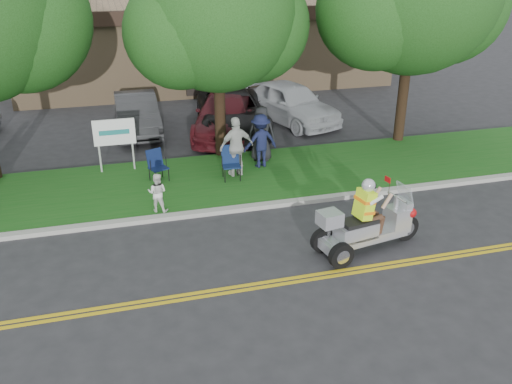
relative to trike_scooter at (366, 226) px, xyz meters
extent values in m
plane|color=#28282B|center=(-2.43, -0.25, -0.64)|extent=(120.00, 120.00, 0.00)
cube|color=gold|center=(-2.43, -0.83, -0.63)|extent=(60.00, 0.10, 0.01)
cube|color=gold|center=(-2.43, -0.67, -0.63)|extent=(60.00, 0.10, 0.01)
cube|color=#A8A89E|center=(-2.43, 2.80, -0.58)|extent=(60.00, 0.25, 0.12)
cube|color=#175516|center=(-2.43, 4.95, -0.58)|extent=(60.00, 4.00, 0.10)
cube|color=#9E7F5B|center=(-0.43, 18.75, 1.36)|extent=(18.00, 8.00, 4.00)
cube|color=black|center=(-0.43, 14.70, 3.06)|extent=(18.00, 0.30, 0.60)
sphere|color=#1B4313|center=(-7.58, 7.05, 3.96)|extent=(4.05, 4.05, 4.05)
cylinder|color=#332114|center=(-1.93, 6.95, 1.46)|extent=(0.36, 0.36, 4.20)
sphere|color=#1B4313|center=(-1.93, 6.95, 4.01)|extent=(4.80, 4.80, 4.80)
sphere|color=#1B4313|center=(-0.73, 7.25, 3.56)|extent=(3.60, 3.60, 3.60)
sphere|color=#1B4313|center=(-3.13, 6.75, 3.49)|extent=(3.36, 3.36, 3.36)
cylinder|color=#332114|center=(4.57, 6.75, 1.74)|extent=(0.36, 0.36, 4.76)
sphere|color=#1B4313|center=(5.97, 7.05, 4.12)|extent=(4.20, 4.20, 4.20)
sphere|color=#1B4313|center=(3.17, 6.55, 4.04)|extent=(3.92, 3.92, 3.92)
cylinder|color=silver|center=(-5.83, 6.35, -0.09)|extent=(0.06, 0.06, 1.10)
cylinder|color=silver|center=(-4.83, 6.35, -0.09)|extent=(0.06, 0.06, 1.10)
cube|color=white|center=(-5.33, 6.35, 0.71)|extent=(1.25, 0.06, 0.80)
cylinder|color=black|center=(1.19, 0.22, -0.32)|extent=(0.65, 0.26, 0.63)
cylinder|color=black|center=(-0.82, -0.53, -0.34)|extent=(0.61, 0.26, 0.59)
cylinder|color=black|center=(-0.96, 0.21, -0.34)|extent=(0.61, 0.26, 0.59)
cube|color=silver|center=(0.05, 0.01, -0.28)|extent=(2.06, 0.84, 0.19)
cube|color=silver|center=(-0.27, -0.05, -0.06)|extent=(1.02, 0.65, 0.37)
cube|color=black|center=(-0.21, -0.04, 0.17)|extent=(0.91, 0.59, 0.11)
cube|color=silver|center=(0.88, 0.16, 0.00)|extent=(0.56, 0.58, 0.58)
cube|color=silver|center=(1.02, 0.19, 0.61)|extent=(0.29, 0.51, 0.51)
cube|color=silver|center=(-0.99, -0.18, 0.42)|extent=(0.55, 0.52, 0.32)
sphere|color=#B20C0F|center=(1.14, 0.06, 0.19)|extent=(0.23, 0.23, 0.23)
cube|color=#B0DD17|center=(-0.10, -0.02, 0.59)|extent=(0.43, 0.48, 0.69)
sphere|color=silver|center=(-0.04, 0.00, 1.03)|extent=(0.31, 0.31, 0.31)
cylinder|color=black|center=(-2.32, 4.53, -0.32)|extent=(0.03, 0.03, 0.42)
cylinder|color=black|center=(-1.86, 4.50, -0.32)|extent=(0.03, 0.03, 0.42)
cylinder|color=black|center=(-2.29, 4.95, -0.32)|extent=(0.03, 0.03, 0.42)
cylinder|color=black|center=(-1.84, 4.92, -0.32)|extent=(0.03, 0.03, 0.42)
cube|color=#0F2048|center=(-2.08, 4.72, -0.10)|extent=(0.55, 0.51, 0.04)
cube|color=#0F2048|center=(-2.06, 4.95, 0.18)|extent=(0.53, 0.19, 0.57)
cylinder|color=black|center=(-4.30, 4.91, -0.33)|extent=(0.03, 0.03, 0.39)
cylinder|color=black|center=(-3.91, 5.08, -0.33)|extent=(0.03, 0.03, 0.39)
cylinder|color=black|center=(-4.45, 5.27, -0.33)|extent=(0.03, 0.03, 0.39)
cylinder|color=black|center=(-4.06, 5.44, -0.33)|extent=(0.03, 0.03, 0.39)
cube|color=#0E1B45|center=(-4.18, 5.17, -0.13)|extent=(0.63, 0.60, 0.04)
cube|color=#0E1B45|center=(-4.26, 5.37, 0.14)|extent=(0.51, 0.33, 0.53)
imported|color=beige|center=(-1.84, 5.02, 0.38)|extent=(1.13, 0.64, 1.82)
imported|color=#151A3C|center=(-0.96, 5.52, 0.32)|extent=(1.18, 0.80, 1.69)
imported|color=black|center=(-0.77, 6.06, 0.36)|extent=(1.02, 0.85, 1.79)
imported|color=white|center=(-4.41, 3.15, 0.00)|extent=(0.63, 0.56, 1.05)
imported|color=#323234|center=(-4.43, 10.45, 0.08)|extent=(1.55, 4.36, 1.43)
imported|color=black|center=(-0.93, 9.55, 0.11)|extent=(3.12, 5.65, 1.50)
imported|color=#501219|center=(-1.23, 9.41, 0.11)|extent=(3.58, 5.51, 1.49)
imported|color=#B8BBC0|center=(1.57, 10.11, 0.18)|extent=(3.37, 5.14, 1.63)
camera|label=1|loc=(-5.31, -9.89, 5.82)|focal=38.00mm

